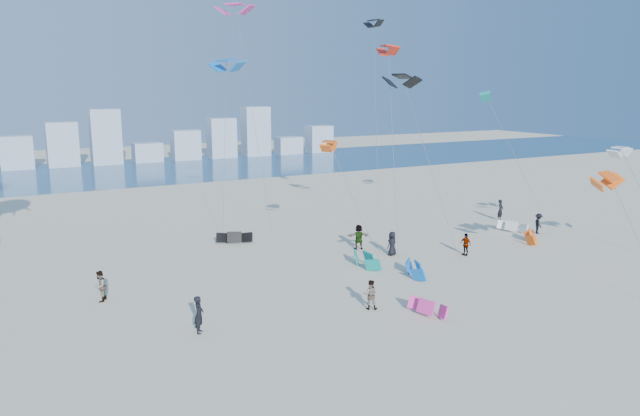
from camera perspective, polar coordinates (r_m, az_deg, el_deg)
name	(u,v)px	position (r m, az deg, el deg)	size (l,w,h in m)	color
ground	(457,413)	(23.67, 12.83, -18.34)	(220.00, 220.00, 0.00)	beige
ocean	(109,172)	(89.08, -19.26, 3.18)	(220.00, 220.00, 0.00)	navy
kitesurfer_near	(199,315)	(29.92, -11.34, -9.83)	(0.67, 0.44, 1.85)	black
kitesurfer_mid	(370,295)	(32.49, 4.77, -8.14)	(0.78, 0.61, 1.61)	gray
kitesurfers_far	(396,239)	(44.04, 7.22, -2.89)	(35.43, 8.00, 1.88)	black
grounded_kites	(412,253)	(42.04, 8.63, -4.23)	(23.58, 20.97, 0.93)	#EA3498
flying_kites	(401,83)	(46.11, 7.69, 11.58)	(26.40, 35.20, 18.53)	#FB550D
distant_skyline	(88,145)	(98.42, -21.03, 5.58)	(85.00, 3.00, 8.40)	#9EADBF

